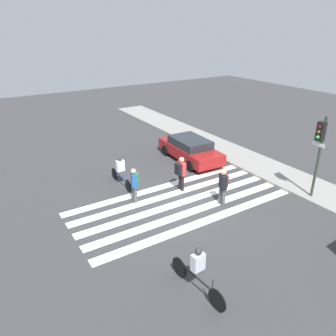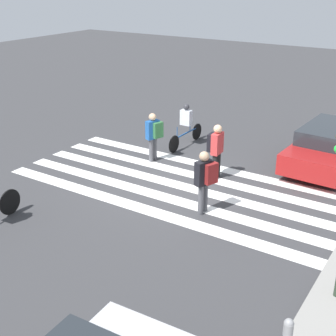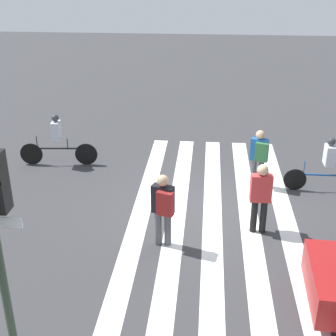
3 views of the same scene
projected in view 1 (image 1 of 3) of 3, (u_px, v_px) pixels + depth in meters
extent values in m
plane|color=#38383A|center=(180.00, 203.00, 15.09)|extent=(60.00, 60.00, 0.00)
cube|color=gray|center=(273.00, 172.00, 18.12)|extent=(36.00, 2.50, 0.14)
cube|color=white|center=(160.00, 187.00, 16.50)|extent=(0.47, 10.00, 0.01)
cube|color=white|center=(170.00, 195.00, 15.79)|extent=(0.47, 10.00, 0.01)
cube|color=white|center=(180.00, 203.00, 15.09)|extent=(0.47, 10.00, 0.01)
cube|color=white|center=(192.00, 211.00, 14.38)|extent=(0.47, 10.00, 0.01)
cube|color=white|center=(205.00, 221.00, 13.68)|extent=(0.47, 10.00, 0.01)
cylinder|color=#283828|center=(318.00, 160.00, 14.70)|extent=(0.12, 0.12, 3.95)
cube|color=black|center=(321.00, 131.00, 14.05)|extent=(0.32, 0.26, 0.84)
cube|color=silver|center=(318.00, 145.00, 14.29)|extent=(0.60, 0.02, 0.16)
sphere|color=#590F0F|center=(320.00, 127.00, 13.88)|extent=(0.15, 0.15, 0.15)
sphere|color=#59470F|center=(319.00, 132.00, 13.97)|extent=(0.15, 0.15, 0.15)
sphere|color=#26D83F|center=(318.00, 137.00, 14.07)|extent=(0.15, 0.15, 0.15)
cylinder|color=#4C4C51|center=(133.00, 193.00, 15.13)|extent=(0.15, 0.15, 0.79)
cylinder|color=#4C4C51|center=(135.00, 195.00, 14.97)|extent=(0.15, 0.15, 0.79)
cube|color=#1E5199|center=(134.00, 180.00, 14.77)|extent=(0.50, 0.34, 0.63)
sphere|color=tan|center=(133.00, 171.00, 14.59)|extent=(0.25, 0.25, 0.25)
cube|color=#2D6638|center=(137.00, 179.00, 14.90)|extent=(0.38, 0.26, 0.53)
cylinder|color=black|center=(180.00, 181.00, 16.21)|extent=(0.16, 0.16, 0.83)
cylinder|color=black|center=(182.00, 183.00, 16.04)|extent=(0.16, 0.16, 0.83)
cube|color=#B73333|center=(181.00, 168.00, 15.83)|extent=(0.49, 0.24, 0.66)
sphere|color=tan|center=(182.00, 160.00, 15.65)|extent=(0.26, 0.26, 0.26)
cube|color=black|center=(178.00, 169.00, 15.74)|extent=(0.37, 0.19, 0.55)
cylinder|color=#4C4C51|center=(220.00, 195.00, 14.88)|extent=(0.15, 0.15, 0.83)
cylinder|color=#4C4C51|center=(223.00, 197.00, 14.71)|extent=(0.15, 0.15, 0.83)
cube|color=black|center=(223.00, 182.00, 14.50)|extent=(0.53, 0.37, 0.65)
sphere|color=tan|center=(224.00, 172.00, 14.31)|extent=(0.26, 0.26, 0.26)
cube|color=maroon|center=(225.00, 180.00, 14.64)|extent=(0.40, 0.28, 0.55)
cylinder|color=black|center=(128.00, 186.00, 15.98)|extent=(0.63, 0.04, 0.63)
cylinder|color=black|center=(114.00, 174.00, 17.26)|extent=(0.63, 0.04, 0.63)
cube|color=#1E4C8C|center=(121.00, 177.00, 16.55)|extent=(1.41, 0.04, 0.04)
cylinder|color=#1E4C8C|center=(118.00, 172.00, 16.71)|extent=(0.03, 0.03, 0.32)
cylinder|color=#1E4C8C|center=(126.00, 177.00, 15.99)|extent=(0.03, 0.03, 0.40)
cube|color=silver|center=(120.00, 166.00, 16.31)|extent=(0.24, 0.40, 0.55)
sphere|color=#333338|center=(120.00, 158.00, 16.15)|extent=(0.22, 0.22, 0.22)
cylinder|color=black|center=(217.00, 300.00, 9.30)|extent=(0.70, 0.09, 0.70)
cylinder|color=black|center=(179.00, 267.00, 10.56)|extent=(0.70, 0.09, 0.70)
cube|color=black|center=(197.00, 278.00, 9.85)|extent=(1.46, 0.15, 0.04)
cylinder|color=black|center=(191.00, 268.00, 10.01)|extent=(0.03, 0.03, 0.32)
cylinder|color=black|center=(213.00, 285.00, 9.30)|extent=(0.03, 0.03, 0.40)
cube|color=silver|center=(198.00, 262.00, 9.61)|extent=(0.27, 0.42, 0.55)
sphere|color=#333338|center=(198.00, 251.00, 9.45)|extent=(0.22, 0.22, 0.22)
cube|color=maroon|center=(190.00, 151.00, 19.66)|extent=(4.67, 2.05, 0.64)
cube|color=#23282D|center=(190.00, 142.00, 19.44)|extent=(2.60, 1.81, 0.46)
cylinder|color=black|center=(216.00, 160.00, 19.04)|extent=(0.65, 0.23, 0.64)
cylinder|color=black|center=(190.00, 166.00, 18.23)|extent=(0.65, 0.23, 0.64)
cylinder|color=black|center=(190.00, 145.00, 21.30)|extent=(0.65, 0.23, 0.64)
cylinder|color=black|center=(165.00, 150.00, 20.49)|extent=(0.65, 0.23, 0.64)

